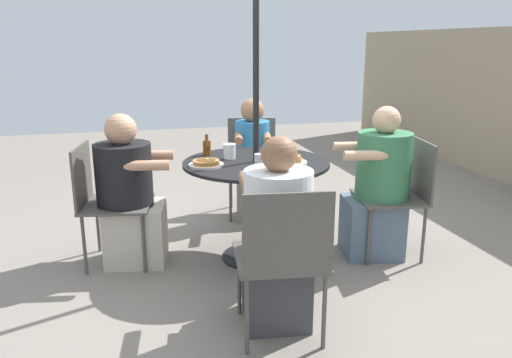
# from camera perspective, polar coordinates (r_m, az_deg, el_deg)

# --- Properties ---
(ground_plane) EXTENTS (12.00, 12.00, 0.00)m
(ground_plane) POSITION_cam_1_polar(r_m,az_deg,el_deg) (3.80, 0.00, -8.89)
(ground_plane) COLOR gray
(patio_table) EXTENTS (1.05, 1.05, 0.74)m
(patio_table) POSITION_cam_1_polar(r_m,az_deg,el_deg) (3.60, 0.00, -0.38)
(patio_table) COLOR black
(patio_table) RESTS_ON ground
(umbrella_pole) EXTENTS (0.04, 0.04, 2.38)m
(umbrella_pole) POSITION_cam_1_polar(r_m,az_deg,el_deg) (3.49, 0.00, 9.28)
(umbrella_pole) COLOR black
(umbrella_pole) RESTS_ON ground
(patio_chair_north) EXTENTS (0.53, 0.53, 0.87)m
(patio_chair_north) POSITION_cam_1_polar(r_m,az_deg,el_deg) (2.61, 3.09, -8.47)
(patio_chair_north) COLOR #514C47
(patio_chair_north) RESTS_ON ground
(diner_north) EXTENTS (0.58, 0.42, 1.09)m
(diner_north) POSITION_cam_1_polar(r_m,az_deg,el_deg) (2.78, 2.41, -7.21)
(diner_north) COLOR #3D3D42
(diner_north) RESTS_ON ground
(patio_chair_east) EXTENTS (0.55, 0.55, 0.87)m
(patio_chair_east) POSITION_cam_1_polar(r_m,az_deg,el_deg) (3.86, 16.32, -1.17)
(patio_chair_east) COLOR #514C47
(patio_chair_east) RESTS_ON ground
(diner_east) EXTENTS (0.46, 0.56, 1.13)m
(diner_east) POSITION_cam_1_polar(r_m,az_deg,el_deg) (3.80, 13.76, -1.26)
(diner_east) COLOR slate
(diner_east) RESTS_ON ground
(patio_chair_south) EXTENTS (0.57, 0.57, 0.87)m
(patio_chair_south) POSITION_cam_1_polar(r_m,az_deg,el_deg) (4.68, -0.46, 2.27)
(patio_chair_south) COLOR #514C47
(patio_chair_south) RESTS_ON ground
(diner_south) EXTENTS (0.49, 0.39, 1.09)m
(diner_south) POSITION_cam_1_polar(r_m,az_deg,el_deg) (4.50, -0.40, 1.78)
(diner_south) COLOR gray
(diner_south) RESTS_ON ground
(patio_chair_west) EXTENTS (0.55, 0.55, 0.87)m
(patio_chair_west) POSITION_cam_1_polar(r_m,az_deg,el_deg) (3.71, -17.02, -1.90)
(patio_chair_west) COLOR #514C47
(patio_chair_west) RESTS_ON ground
(diner_west) EXTENTS (0.46, 0.57, 1.09)m
(diner_west) POSITION_cam_1_polar(r_m,az_deg,el_deg) (3.68, -14.23, -2.14)
(diner_west) COLOR beige
(diner_west) RESTS_ON ground
(pancake_plate_a) EXTENTS (0.24, 0.24, 0.07)m
(pancake_plate_a) POSITION_cam_1_polar(r_m,az_deg,el_deg) (3.80, 2.59, 3.18)
(pancake_plate_a) COLOR silver
(pancake_plate_a) RESTS_ON patio_table
(pancake_plate_b) EXTENTS (0.24, 0.24, 0.07)m
(pancake_plate_b) POSITION_cam_1_polar(r_m,az_deg,el_deg) (3.51, 3.90, 2.19)
(pancake_plate_b) COLOR silver
(pancake_plate_b) RESTS_ON patio_table
(pancake_plate_c) EXTENTS (0.24, 0.24, 0.05)m
(pancake_plate_c) POSITION_cam_1_polar(r_m,az_deg,el_deg) (3.44, -5.71, 1.80)
(pancake_plate_c) COLOR silver
(pancake_plate_c) RESTS_ON patio_table
(syrup_bottle) EXTENTS (0.08, 0.06, 0.16)m
(syrup_bottle) POSITION_cam_1_polar(r_m,az_deg,el_deg) (3.77, -5.64, 3.65)
(syrup_bottle) COLOR brown
(syrup_bottle) RESTS_ON patio_table
(coffee_cup) EXTENTS (0.09, 0.09, 0.11)m
(coffee_cup) POSITION_cam_1_polar(r_m,az_deg,el_deg) (3.65, -3.05, 3.18)
(coffee_cup) COLOR white
(coffee_cup) RESTS_ON patio_table
(drinking_glass_a) EXTENTS (0.07, 0.07, 0.10)m
(drinking_glass_a) POSITION_cam_1_polar(r_m,az_deg,el_deg) (3.33, 0.39, 2.00)
(drinking_glass_a) COLOR silver
(drinking_glass_a) RESTS_ON patio_table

